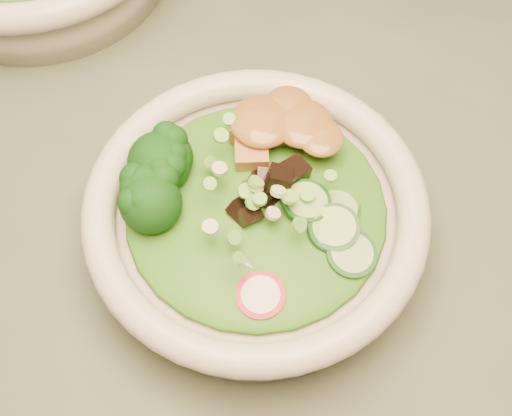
# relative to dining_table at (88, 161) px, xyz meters

# --- Properties ---
(floor) EXTENTS (4.00, 4.00, 0.00)m
(floor) POSITION_rel_dining_table_xyz_m (0.00, 0.00, -0.64)
(floor) COLOR #55381D
(floor) RESTS_ON ground
(dining_table) EXTENTS (1.20, 0.80, 0.75)m
(dining_table) POSITION_rel_dining_table_xyz_m (0.00, 0.00, 0.00)
(dining_table) COLOR black
(dining_table) RESTS_ON ground
(salad_bowl) EXTENTS (0.24, 0.24, 0.07)m
(salad_bowl) POSITION_rel_dining_table_xyz_m (0.20, -0.10, 0.15)
(salad_bowl) COLOR silver
(salad_bowl) RESTS_ON dining_table
(lettuce_bed) EXTENTS (0.18, 0.18, 0.02)m
(lettuce_bed) POSITION_rel_dining_table_xyz_m (0.20, -0.10, 0.17)
(lettuce_bed) COLOR #2B5D13
(lettuce_bed) RESTS_ON salad_bowl
(broccoli_florets) EXTENTS (0.08, 0.07, 0.04)m
(broccoli_florets) POSITION_rel_dining_table_xyz_m (0.15, -0.10, 0.18)
(broccoli_florets) COLOR black
(broccoli_florets) RESTS_ON salad_bowl
(radish_slices) EXTENTS (0.10, 0.04, 0.02)m
(radish_slices) POSITION_rel_dining_table_xyz_m (0.20, -0.16, 0.17)
(radish_slices) COLOR #AE0D29
(radish_slices) RESTS_ON salad_bowl
(cucumber_slices) EXTENTS (0.07, 0.07, 0.03)m
(cucumber_slices) POSITION_rel_dining_table_xyz_m (0.26, -0.10, 0.18)
(cucumber_slices) COLOR #8EC86F
(cucumber_slices) RESTS_ON salad_bowl
(mushroom_heap) EXTENTS (0.07, 0.07, 0.04)m
(mushroom_heap) POSITION_rel_dining_table_xyz_m (0.20, -0.09, 0.18)
(mushroom_heap) COLOR black
(mushroom_heap) RESTS_ON salad_bowl
(tofu_cubes) EXTENTS (0.09, 0.06, 0.03)m
(tofu_cubes) POSITION_rel_dining_table_xyz_m (0.20, -0.05, 0.18)
(tofu_cubes) COLOR #A87738
(tofu_cubes) RESTS_ON salad_bowl
(peanut_sauce) EXTENTS (0.06, 0.05, 0.01)m
(peanut_sauce) POSITION_rel_dining_table_xyz_m (0.20, -0.05, 0.19)
(peanut_sauce) COLOR brown
(peanut_sauce) RESTS_ON tofu_cubes
(scallion_garnish) EXTENTS (0.17, 0.17, 0.02)m
(scallion_garnish) POSITION_rel_dining_table_xyz_m (0.20, -0.10, 0.19)
(scallion_garnish) COLOR #67BA41
(scallion_garnish) RESTS_ON salad_bowl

